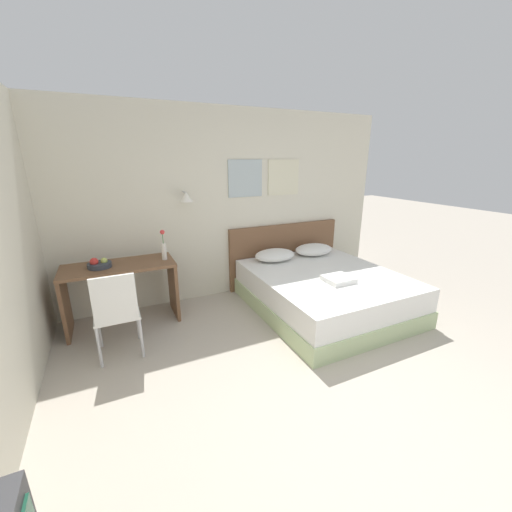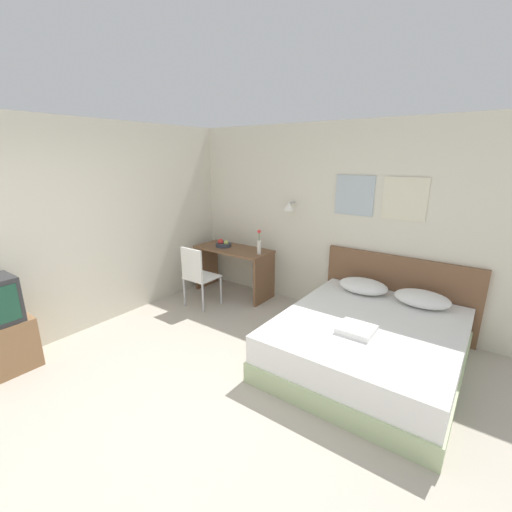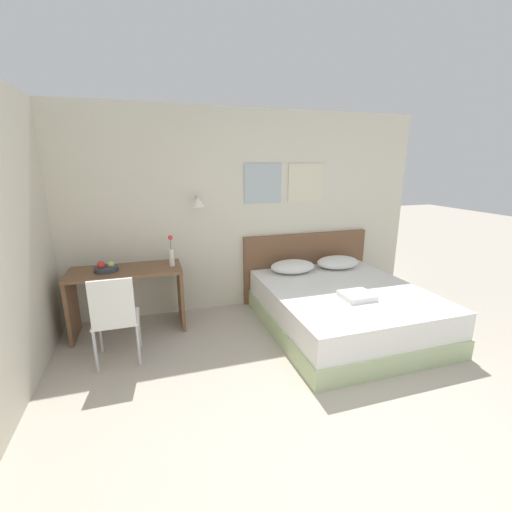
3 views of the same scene
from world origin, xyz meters
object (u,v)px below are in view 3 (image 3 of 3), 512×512
object	(u,v)px
bed	(343,308)
fruit_bowl	(106,268)
flower_vase	(171,254)
headboard	(306,266)
folded_towel_near_foot	(357,296)
pillow_left	(293,266)
pillow_right	(338,262)
desk	(127,288)
desk_chair	(115,314)

from	to	relation	value
bed	fruit_bowl	world-z (taller)	fruit_bowl
fruit_bowl	flower_vase	world-z (taller)	flower_vase
headboard	folded_towel_near_foot	bearing A→B (deg)	-91.61
fruit_bowl	flower_vase	bearing A→B (deg)	-1.25
fruit_bowl	bed	bearing A→B (deg)	-15.00
pillow_left	pillow_right	distance (m)	0.70
bed	desk	distance (m)	2.60
desk	fruit_bowl	world-z (taller)	fruit_bowl
flower_vase	fruit_bowl	bearing A→B (deg)	178.75
bed	fruit_bowl	size ratio (longest dim) A/B	8.02
pillow_right	flower_vase	distance (m)	2.32
bed	flower_vase	bearing A→B (deg)	160.17
fruit_bowl	flower_vase	size ratio (longest dim) A/B	0.69
pillow_left	pillow_right	world-z (taller)	same
desk	desk_chair	size ratio (longest dim) A/B	1.36
fruit_bowl	flower_vase	distance (m)	0.74
fruit_bowl	desk	bearing A→B (deg)	3.75
pillow_left	fruit_bowl	xyz separation A→B (m)	(-2.33, -0.05, 0.21)
pillow_left	desk_chair	distance (m)	2.35
fruit_bowl	folded_towel_near_foot	bearing A→B (deg)	-21.29
bed	folded_towel_near_foot	world-z (taller)	folded_towel_near_foot
headboard	pillow_left	distance (m)	0.48
pillow_right	fruit_bowl	xyz separation A→B (m)	(-3.03, -0.05, 0.21)
headboard	pillow_left	bearing A→B (deg)	-139.03
headboard	fruit_bowl	size ratio (longest dim) A/B	7.39
bed	headboard	xyz separation A→B (m)	(0.00, 1.07, 0.23)
folded_towel_near_foot	desk	xyz separation A→B (m)	(-2.44, 1.04, -0.01)
pillow_left	pillow_right	size ratio (longest dim) A/B	1.00
desk_chair	flower_vase	xyz separation A→B (m)	(0.61, 0.72, 0.38)
folded_towel_near_foot	fruit_bowl	size ratio (longest dim) A/B	1.32
folded_towel_near_foot	flower_vase	bearing A→B (deg)	152.04
pillow_right	fruit_bowl	bearing A→B (deg)	-179.15
bed	desk_chair	distance (m)	2.58
desk_chair	desk	bearing A→B (deg)	83.66
pillow_left	fruit_bowl	world-z (taller)	fruit_bowl
pillow_right	desk	xyz separation A→B (m)	(-2.83, -0.03, -0.06)
bed	pillow_right	xyz separation A→B (m)	(0.35, 0.76, 0.34)
desk	desk_chair	distance (m)	0.75
pillow_left	desk_chair	size ratio (longest dim) A/B	0.66
pillow_right	folded_towel_near_foot	bearing A→B (deg)	-109.83
headboard	fruit_bowl	world-z (taller)	headboard
pillow_left	fruit_bowl	distance (m)	2.34
folded_towel_near_foot	desk_chair	distance (m)	2.54
pillow_left	pillow_right	bearing A→B (deg)	0.00
desk	pillow_right	bearing A→B (deg)	0.65
desk	flower_vase	bearing A→B (deg)	-3.15
pillow_right	bed	bearing A→B (deg)	-114.55
headboard	pillow_right	world-z (taller)	headboard
headboard	pillow_left	xyz separation A→B (m)	(-0.35, -0.30, 0.11)
bed	folded_towel_near_foot	bearing A→B (deg)	-97.10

